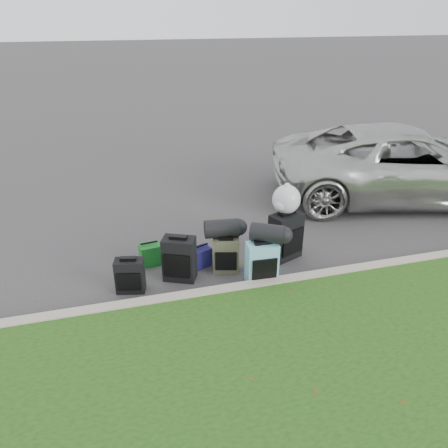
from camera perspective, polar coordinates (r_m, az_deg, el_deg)
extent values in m
plane|color=#383535|center=(7.26, 1.18, -4.48)|extent=(120.00, 120.00, 0.00)
cube|color=#9E937F|center=(6.41, 3.73, -8.29)|extent=(120.00, 0.18, 0.15)
imported|color=#B7B7B2|center=(10.12, 22.61, 7.34)|extent=(6.04, 3.90, 1.55)
cube|color=black|center=(6.48, -12.18, -6.60)|extent=(0.45, 0.31, 0.51)
cube|color=black|center=(6.60, -5.85, -4.54)|extent=(0.55, 0.46, 0.69)
cube|color=#3A3A27|center=(6.79, 0.26, -4.09)|extent=(0.45, 0.35, 0.55)
cube|color=#5992AF|center=(6.52, 4.95, -5.10)|extent=(0.47, 0.29, 0.65)
cube|color=black|center=(7.18, 8.04, -1.57)|extent=(0.60, 0.48, 0.78)
cube|color=#186D22|center=(7.11, -9.66, -3.94)|extent=(0.34, 0.28, 0.35)
cube|color=navy|center=(6.99, -3.06, -4.31)|extent=(0.36, 0.32, 0.32)
cylinder|color=black|center=(6.67, -0.29, -0.58)|extent=(0.56, 0.34, 0.28)
cylinder|color=black|center=(6.37, 5.69, -1.18)|extent=(0.56, 0.48, 0.27)
sphere|color=silver|center=(6.98, 8.14, 3.19)|extent=(0.45, 0.45, 0.45)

